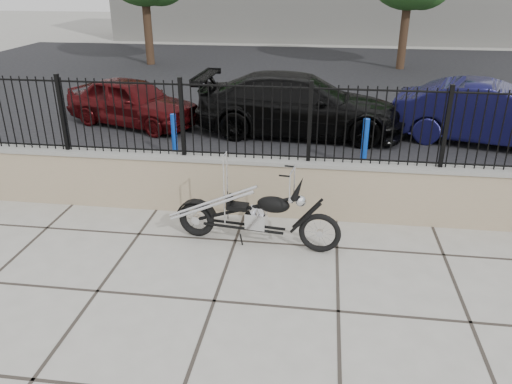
{
  "coord_description": "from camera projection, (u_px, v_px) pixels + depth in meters",
  "views": [
    {
      "loc": [
        1.19,
        -4.9,
        3.69
      ],
      "look_at": [
        0.27,
        1.77,
        0.7
      ],
      "focal_mm": 35.0,
      "sensor_mm": 36.0,
      "label": 1
    }
  ],
  "objects": [
    {
      "name": "iron_fence",
      "position": [
        245.0,
        121.0,
        7.71
      ],
      "size": [
        14.0,
        0.08,
        1.2
      ],
      "primitive_type": "cube",
      "color": "black",
      "rests_on": "retaining_wall"
    },
    {
      "name": "retaining_wall",
      "position": [
        246.0,
        185.0,
        8.15
      ],
      "size": [
        14.0,
        0.36,
        0.96
      ],
      "primitive_type": "cube",
      "color": "gray",
      "rests_on": "ground_plane"
    },
    {
      "name": "ground_plane",
      "position": [
        214.0,
        301.0,
        6.08
      ],
      "size": [
        90.0,
        90.0,
        0.0
      ],
      "primitive_type": "plane",
      "color": "#99968E",
      "rests_on": "ground"
    },
    {
      "name": "car_red",
      "position": [
        132.0,
        102.0,
        12.83
      ],
      "size": [
        3.87,
        2.57,
        1.22
      ],
      "primitive_type": "imported",
      "rotation": [
        0.0,
        0.0,
        1.23
      ],
      "color": "#41090B",
      "rests_on": "parking_lot"
    },
    {
      "name": "car_blue",
      "position": [
        490.0,
        114.0,
        11.39
      ],
      "size": [
        4.5,
        2.52,
        1.4
      ],
      "primitive_type": "imported",
      "rotation": [
        0.0,
        0.0,
        1.31
      ],
      "color": "#0E0E34",
      "rests_on": "parking_lot"
    },
    {
      "name": "bollard_b",
      "position": [
        365.0,
        145.0,
        9.91
      ],
      "size": [
        0.16,
        0.16,
        1.05
      ],
      "primitive_type": "cylinder",
      "rotation": [
        0.0,
        0.0,
        -0.37
      ],
      "color": "#0C19BC",
      "rests_on": "ground_plane"
    },
    {
      "name": "car_black",
      "position": [
        300.0,
        105.0,
        12.07
      ],
      "size": [
        5.1,
        2.27,
        1.45
      ],
      "primitive_type": "imported",
      "rotation": [
        0.0,
        0.0,
        1.52
      ],
      "color": "black",
      "rests_on": "parking_lot"
    },
    {
      "name": "chopper_motorcycle",
      "position": [
        253.0,
        200.0,
        7.1
      ],
      "size": [
        2.35,
        0.69,
        1.39
      ],
      "primitive_type": null,
      "rotation": [
        0.0,
        0.0,
        -0.13
      ],
      "color": "black",
      "rests_on": "ground_plane"
    },
    {
      "name": "parking_lot",
      "position": [
        290.0,
        86.0,
        17.4
      ],
      "size": [
        30.0,
        30.0,
        0.0
      ],
      "primitive_type": "plane",
      "color": "black",
      "rests_on": "ground"
    },
    {
      "name": "bollard_a",
      "position": [
        174.0,
        136.0,
        10.56
      ],
      "size": [
        0.12,
        0.12,
        0.96
      ],
      "primitive_type": "cylinder",
      "rotation": [
        0.0,
        0.0,
        0.04
      ],
      "color": "blue",
      "rests_on": "ground_plane"
    }
  ]
}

